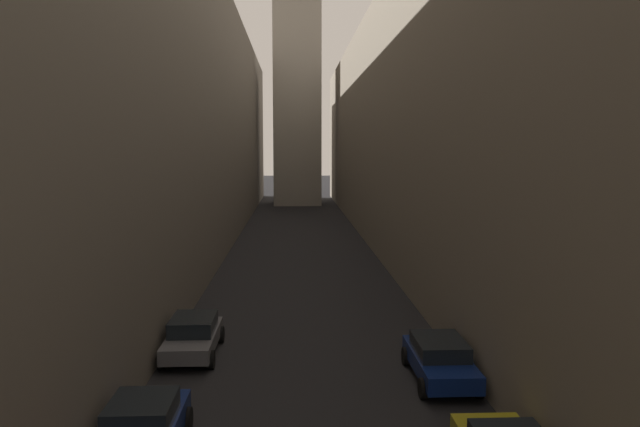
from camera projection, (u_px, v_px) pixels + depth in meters
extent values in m
plane|color=black|center=(301.00, 254.00, 45.40)|extent=(264.00, 264.00, 0.00)
cube|color=#60594F|center=(134.00, 118.00, 45.77)|extent=(13.97, 108.00, 20.22)
cube|color=#756B5B|center=(447.00, 127.00, 46.85)|extent=(11.57, 108.00, 19.04)
cube|color=gray|center=(297.00, 55.00, 84.11)|extent=(6.53, 6.53, 41.33)
cube|color=black|center=(142.00, 411.00, 15.36)|extent=(1.59, 1.87, 0.60)
cylinder|color=black|center=(125.00, 420.00, 16.91)|extent=(0.22, 0.68, 0.68)
cylinder|color=black|center=(187.00, 419.00, 16.98)|extent=(0.22, 0.68, 0.68)
cube|color=#4C4C51|center=(193.00, 340.00, 23.19)|extent=(1.76, 4.33, 0.56)
cube|color=black|center=(193.00, 324.00, 23.27)|extent=(1.62, 2.22, 0.57)
cylinder|color=black|center=(177.00, 335.00, 24.65)|extent=(0.22, 0.67, 0.67)
cylinder|color=black|center=(221.00, 335.00, 24.72)|extent=(0.22, 0.67, 0.67)
cylinder|color=black|center=(162.00, 360.00, 21.72)|extent=(0.22, 0.67, 0.67)
cylinder|color=black|center=(211.00, 360.00, 21.79)|extent=(0.22, 0.67, 0.67)
cube|color=navy|center=(440.00, 363.00, 20.67)|extent=(1.78, 4.40, 0.58)
cube|color=black|center=(440.00, 346.00, 20.69)|extent=(1.64, 2.29, 0.51)
cylinder|color=black|center=(406.00, 356.00, 22.15)|extent=(0.22, 0.67, 0.67)
cylinder|color=black|center=(454.00, 356.00, 22.22)|extent=(0.22, 0.67, 0.67)
cylinder|color=black|center=(423.00, 389.00, 19.17)|extent=(0.22, 0.67, 0.67)
cylinder|color=black|center=(479.00, 388.00, 19.25)|extent=(0.22, 0.67, 0.67)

